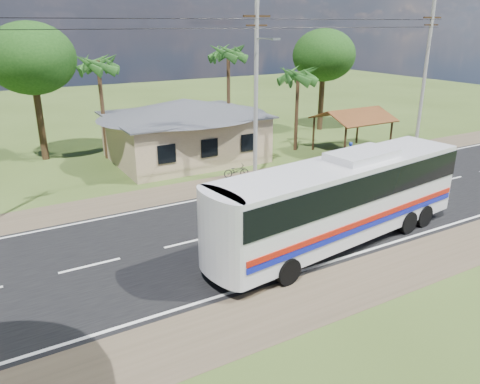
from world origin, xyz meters
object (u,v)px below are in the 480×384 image
object	(u,v)px
coach_bus	(343,194)
person	(349,152)
waiting_shed	(353,116)
motorcycle	(236,171)

from	to	relation	value
coach_bus	person	distance (m)	13.33
coach_bus	person	size ratio (longest dim) A/B	8.81
coach_bus	person	world-z (taller)	coach_bus
waiting_shed	coach_bus	size ratio (longest dim) A/B	0.39
coach_bus	motorcycle	distance (m)	10.82
waiting_shed	motorcycle	size ratio (longest dim) A/B	3.17
coach_bus	motorcycle	size ratio (longest dim) A/B	8.20
waiting_shed	person	world-z (taller)	waiting_shed
coach_bus	motorcycle	world-z (taller)	coach_bus
waiting_shed	person	bearing A→B (deg)	-134.57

